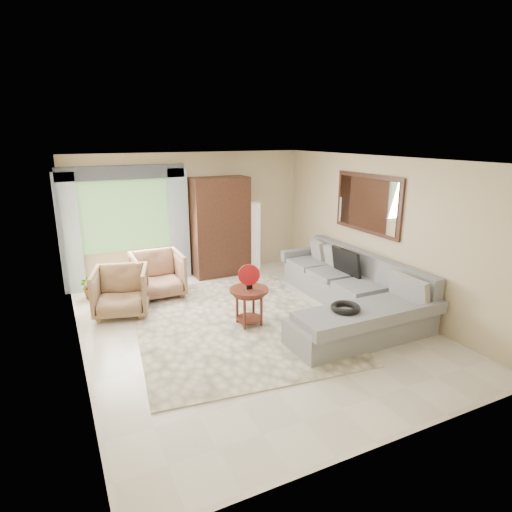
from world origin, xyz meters
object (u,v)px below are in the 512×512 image
tv_screen (346,262)px  potted_plant (92,285)px  sectional_sofa (350,296)px  armoire (220,227)px  floor_lamp (253,236)px  coffee_table (249,306)px  armchair_left (121,291)px  armchair_right (158,275)px

tv_screen → potted_plant: (-4.18, 2.09, -0.47)m
sectional_sofa → tv_screen: 0.72m
sectional_sofa → armoire: armoire is taller
tv_screen → floor_lamp: (-0.70, 2.45, 0.03)m
tv_screen → coffee_table: tv_screen is taller
armchair_left → armoire: bearing=44.8°
coffee_table → armoire: bearing=78.2°
armchair_left → potted_plant: 1.08m
sectional_sofa → floor_lamp: 3.03m
armchair_right → floor_lamp: size_ratio=0.61×
coffee_table → potted_plant: (-2.13, 2.35, -0.07)m
armchair_right → potted_plant: bearing=160.6°
sectional_sofa → armchair_right: sectional_sofa is taller
armchair_right → armoire: (1.55, 0.71, 0.63)m
armchair_right → armoire: armoire is taller
floor_lamp → potted_plant: bearing=-174.1°
armchair_right → potted_plant: 1.22m
armchair_right → potted_plant: armchair_right is taller
armoire → tv_screen: bearing=-57.9°
armchair_left → floor_lamp: size_ratio=0.59×
coffee_table → armchair_left: bearing=142.4°
sectional_sofa → floor_lamp: floor_lamp is taller
potted_plant → tv_screen: bearing=-26.6°
sectional_sofa → armchair_left: bearing=155.7°
armoire → armchair_left: bearing=-150.6°
armchair_right → potted_plant: size_ratio=1.83×
tv_screen → armchair_left: 3.97m
armchair_left → potted_plant: (-0.38, 1.00, -0.15)m
armchair_left → coffee_table: bearing=-22.3°
coffee_table → armchair_left: size_ratio=0.70×
tv_screen → armchair_right: 3.49m
potted_plant → armoire: 2.82m
armchair_left → armoire: size_ratio=0.42×
armchair_left → potted_plant: armchair_left is taller
coffee_table → armchair_right: bearing=117.1°
tv_screen → floor_lamp: size_ratio=0.49×
armchair_right → tv_screen: bearing=-28.4°
tv_screen → armchair_left: tv_screen is taller
coffee_table → floor_lamp: (1.35, 2.71, 0.42)m
coffee_table → potted_plant: coffee_table is taller
floor_lamp → armchair_right: bearing=-161.7°
sectional_sofa → potted_plant: 4.70m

